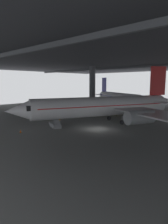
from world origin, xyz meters
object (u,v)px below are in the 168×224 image
object	(u,v)px
airplane_distant	(117,97)
traffic_cone_orange	(20,131)
crew_worker_by_stairs	(59,120)
baggage_tug	(117,113)
airplane_main	(106,106)
boarding_stairs	(55,123)

from	to	relation	value
airplane_distant	traffic_cone_orange	distance (m)	46.18
traffic_cone_orange	crew_worker_by_stairs	bearing A→B (deg)	92.04
crew_worker_by_stairs	baggage_tug	distance (m)	18.65
airplane_distant	airplane_main	bearing A→B (deg)	-60.70
airplane_distant	baggage_tug	world-z (taller)	airplane_distant
crew_worker_by_stairs	traffic_cone_orange	size ratio (longest dim) A/B	2.93
boarding_stairs	crew_worker_by_stairs	distance (m)	2.14
airplane_main	crew_worker_by_stairs	bearing A→B (deg)	-127.18
boarding_stairs	airplane_distant	bearing A→B (deg)	105.59
boarding_stairs	airplane_distant	distance (m)	39.38
crew_worker_by_stairs	airplane_distant	distance (m)	37.27
airplane_distant	baggage_tug	distance (m)	20.90
baggage_tug	boarding_stairs	bearing A→B (deg)	-92.16
boarding_stairs	baggage_tug	xyz separation A→B (m)	(0.77, 20.51, -0.22)
crew_worker_by_stairs	traffic_cone_orange	bearing A→B (deg)	-87.96
boarding_stairs	traffic_cone_orange	bearing A→B (deg)	-94.39
crew_worker_by_stairs	airplane_distant	xyz separation A→B (m)	(-9.69, 35.91, 2.31)
airplane_main	traffic_cone_orange	distance (m)	18.23
airplane_main	traffic_cone_orange	size ratio (longest dim) A/B	63.65
crew_worker_by_stairs	airplane_distant	bearing A→B (deg)	105.10
airplane_main	baggage_tug	bearing A→B (deg)	112.31
airplane_distant	baggage_tug	size ratio (longest dim) A/B	13.70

